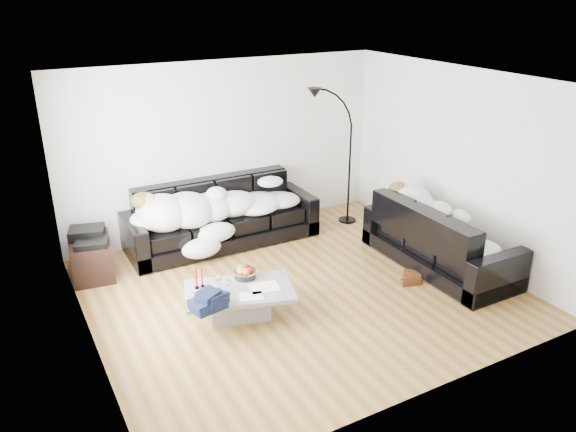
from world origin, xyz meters
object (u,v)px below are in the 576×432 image
wine_glass_c (229,287)px  candle_left (196,278)px  sofa_right (440,236)px  shoes (412,278)px  sleeper_back (222,203)px  wine_glass_a (219,282)px  floor_lamp (350,164)px  coffee_table (240,303)px  sleeper_right (442,222)px  wine_glass_b (211,291)px  av_cabinet (91,258)px  sofa_back (222,214)px  fruit_bowl (245,271)px  stereo (88,235)px  candle_right (202,278)px

wine_glass_c → candle_left: candle_left is taller
sofa_right → shoes: size_ratio=5.32×
sleeper_back → shoes: size_ratio=5.69×
sofa_right → sleeper_back: sofa_right is taller
wine_glass_a → floor_lamp: bearing=29.7°
coffee_table → wine_glass_a: bearing=150.5°
sleeper_right → floor_lamp: bearing=5.5°
sleeper_back → coffee_table: size_ratio=1.94×
wine_glass_a → wine_glass_c: (0.05, -0.15, -0.01)m
candle_left → sofa_right: bearing=-6.7°
wine_glass_b → av_cabinet: bearing=116.9°
sofa_back → candle_left: bearing=-120.7°
wine_glass_c → av_cabinet: bearing=121.4°
sofa_right → fruit_bowl: (-2.72, 0.36, -0.01)m
sofa_right → fruit_bowl: sofa_right is taller
stereo → floor_lamp: floor_lamp is taller
sofa_right → candle_left: sofa_right is taller
sofa_back → wine_glass_c: bearing=-110.5°
wine_glass_a → av_cabinet: 2.06m
fruit_bowl → wine_glass_a: 0.39m
candle_right → wine_glass_a: bearing=-43.7°
candle_left → stereo: (-0.88, 1.60, 0.09)m
sleeper_right → wine_glass_c: bearing=88.1°
fruit_bowl → wine_glass_a: wine_glass_a is taller
sleeper_right → av_cabinet: bearing=64.6°
av_cabinet → floor_lamp: size_ratio=0.38×
coffee_table → candle_right: 0.52m
stereo → wine_glass_a: bearing=-41.8°
candle_left → shoes: size_ratio=0.64×
candle_right → av_cabinet: (-0.95, 1.59, -0.21)m
candle_left → av_cabinet: size_ratio=0.36×
wine_glass_c → sleeper_right: bearing=-1.9°
candle_left → wine_glass_a: bearing=-31.8°
sleeper_back → sofa_right: bearing=-41.9°
coffee_table → sleeper_right: bearing=-2.8°
sleeper_back → candle_left: sleeper_back is taller
sleeper_right → candle_left: (-3.31, 0.39, -0.16)m
sofa_back → wine_glass_c: 2.14m
sleeper_back → sleeper_right: (2.29, -2.06, -0.00)m
fruit_bowl → wine_glass_c: (-0.32, -0.26, 0.01)m
shoes → stereo: stereo is taller
sleeper_back → stereo: sleeper_back is taller
coffee_table → av_cabinet: bearing=125.0°
sleeper_right → wine_glass_a: size_ratio=10.10×
shoes → candle_right: bearing=-163.3°
coffee_table → fruit_bowl: 0.38m
floor_lamp → stereo: bearing=158.5°
candle_right → floor_lamp: size_ratio=0.12×
shoes → fruit_bowl: bearing=-165.3°
sleeper_back → sofa_back: bearing=90.0°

